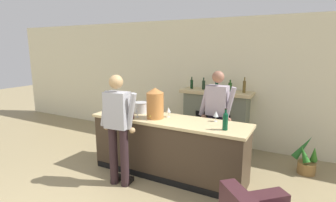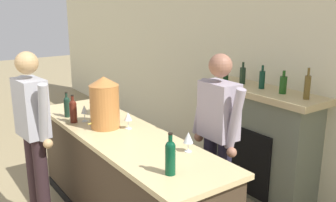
{
  "view_description": "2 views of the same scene",
  "coord_description": "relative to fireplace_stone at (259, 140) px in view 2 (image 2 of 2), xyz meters",
  "views": [
    {
      "loc": [
        2.13,
        -1.27,
        2.13
      ],
      "look_at": [
        -0.01,
        2.71,
        1.21
      ],
      "focal_mm": 28.0,
      "sensor_mm": 36.0,
      "label": 1
    },
    {
      "loc": [
        3.15,
        0.84,
        2.18
      ],
      "look_at": [
        0.22,
        2.91,
        1.22
      ],
      "focal_mm": 40.0,
      "sensor_mm": 36.0,
      "label": 2
    }
  ],
  "objects": [
    {
      "name": "fireplace_stone",
      "position": [
        0.0,
        0.0,
        0.0
      ],
      "size": [
        1.5,
        0.52,
        1.56
      ],
      "color": "slate",
      "rests_on": "ground_plane"
    },
    {
      "name": "wall_back_panel",
      "position": [
        -0.45,
        0.26,
        0.74
      ],
      "size": [
        12.0,
        0.07,
        2.75
      ],
      "color": "beige",
      "rests_on": "ground_plane"
    },
    {
      "name": "wine_glass_back_row",
      "position": [
        -0.35,
        -1.51,
        0.46
      ],
      "size": [
        0.08,
        0.08,
        0.17
      ],
      "color": "silver",
      "rests_on": "bar_counter"
    },
    {
      "name": "wine_bottle_merlot_tall",
      "position": [
        -0.84,
        -1.87,
        0.47
      ],
      "size": [
        0.07,
        0.07,
        0.29
      ],
      "color": "#531F14",
      "rests_on": "bar_counter"
    },
    {
      "name": "copper_dispenser",
      "position": [
        -0.51,
        -1.68,
        0.6
      ],
      "size": [
        0.29,
        0.33,
        0.51
      ],
      "color": "#BA7439",
      "rests_on": "bar_counter"
    },
    {
      "name": "person_bartender",
      "position": [
        0.32,
        -0.95,
        0.33
      ],
      "size": [
        0.66,
        0.31,
        1.74
      ],
      "color": "#1E1B2E",
      "rests_on": "ground_plane"
    },
    {
      "name": "bar_counter",
      "position": [
        -0.29,
        -1.62,
        -0.14
      ],
      "size": [
        2.68,
        0.73,
        0.98
      ],
      "color": "#3E2F21",
      "rests_on": "ground_plane"
    },
    {
      "name": "wine_bottle_riesling_slim",
      "position": [
        -1.06,
        -1.85,
        0.47
      ],
      "size": [
        0.07,
        0.07,
        0.27
      ],
      "color": "#1A3426",
      "rests_on": "bar_counter"
    },
    {
      "name": "wine_glass_front_right",
      "position": [
        0.45,
        -1.39,
        0.46
      ],
      "size": [
        0.08,
        0.08,
        0.17
      ],
      "color": "silver",
      "rests_on": "bar_counter"
    },
    {
      "name": "person_customer",
      "position": [
        -0.8,
        -2.29,
        0.33
      ],
      "size": [
        0.66,
        0.33,
        1.74
      ],
      "color": "#2C1D20",
      "rests_on": "ground_plane"
    },
    {
      "name": "wine_glass_mid_counter",
      "position": [
        -0.8,
        -1.77,
        0.47
      ],
      "size": [
        0.07,
        0.07,
        0.18
      ],
      "color": "silver",
      "rests_on": "bar_counter"
    },
    {
      "name": "wine_bottle_burgundy_dark",
      "position": [
        0.7,
        -1.76,
        0.48
      ],
      "size": [
        0.08,
        0.08,
        0.31
      ],
      "color": "#094025",
      "rests_on": "bar_counter"
    },
    {
      "name": "ice_bucket_steel",
      "position": [
        -0.92,
        -1.49,
        0.44
      ],
      "size": [
        0.25,
        0.25,
        0.19
      ],
      "color": "silver",
      "rests_on": "bar_counter"
    }
  ]
}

